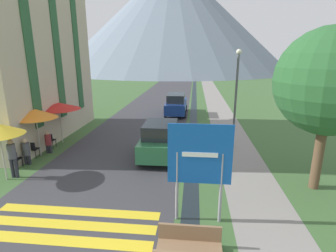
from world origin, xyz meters
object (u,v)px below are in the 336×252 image
Objects in this scene: road_sign at (200,161)px; footbridge at (189,252)px; cafe_chair_near_right at (14,158)px; streetlamp at (236,91)px; parked_car_near at (161,140)px; cafe_chair_middle at (33,148)px; hotel_building at (13,38)px; cafe_umbrella_rear_red at (59,106)px; cafe_umbrella_middle_orange at (35,114)px; cafe_chair_far_left at (50,139)px; person_seated_far at (26,150)px; person_seated_near at (48,141)px; tree_by_path at (330,82)px; cafe_chair_near_left at (15,158)px; person_standing_terrace at (12,156)px; parked_car_far at (176,104)px; cafe_chair_far_right at (47,139)px.

road_sign is 1.85× the size of footbridge.
cafe_chair_near_right is 11.35m from streetlamp.
parked_car_near is 6.44m from cafe_chair_middle.
hotel_building reaches higher than cafe_chair_middle.
streetlamp is (9.96, 0.21, 0.95)m from cafe_umbrella_rear_red.
cafe_chair_far_left is at bearing 93.52° from cafe_umbrella_middle_orange.
road_sign is at bearing -35.76° from hotel_building.
cafe_chair_middle is 0.35× the size of cafe_umbrella_middle_orange.
cafe_umbrella_rear_red reaches higher than person_seated_far.
tree_by_path reaches higher than person_seated_near.
cafe_chair_near_left is 0.35× the size of cafe_umbrella_middle_orange.
cafe_chair_near_right is at bearing 177.79° from tree_by_path.
cafe_chair_near_right is 0.16× the size of streetlamp.
hotel_building is 6.53× the size of person_standing_terrace.
parked_car_far is at bearing 95.19° from footbridge.
parked_car_far is 5.18× the size of cafe_chair_near_right.
footbridge is at bearing -76.95° from parked_car_near.
cafe_umbrella_middle_orange reaches higher than cafe_chair_far_left.
hotel_building is 13.02× the size of cafe_chair_far_right.
parked_car_far is 13.65m from cafe_chair_near_right.
person_seated_near is at bearing -81.14° from cafe_chair_far_right.
cafe_chair_near_right is at bearing -158.95° from streetlamp.
streetlamp is at bearing 119.57° from tree_by_path.
cafe_chair_middle is 10.89m from streetlamp.
person_seated_far is 13.05m from tree_by_path.
tree_by_path is (12.64, -3.22, 3.60)m from cafe_chair_far_left.
person_seated_far is (0.02, -1.11, -1.52)m from cafe_umbrella_middle_orange.
parked_car_far is 5.18× the size of cafe_chair_far_right.
parked_car_far is (9.07, 7.26, -5.06)m from hotel_building.
parked_car_far is at bearing 60.30° from cafe_chair_middle.
cafe_chair_far_left is 2.03m from cafe_umbrella_middle_orange.
cafe_umbrella_rear_red is at bearing 95.72° from cafe_chair_far_left.
road_sign is 7.42m from streetlamp.
person_standing_terrace reaches higher than cafe_chair_near_left.
parked_car_near reaches higher than cafe_chair_middle.
person_seated_near is at bearing 138.05° from footbridge.
road_sign is 3.70× the size of cafe_chair_far_left.
cafe_chair_far_right is 0.35× the size of cafe_umbrella_middle_orange.
hotel_building is 8.11m from person_standing_terrace.
cafe_umbrella_rear_red is at bearing 139.28° from road_sign.
tree_by_path is at bearing -40.93° from cafe_chair_far_right.
cafe_chair_far_right is 2.00m from cafe_umbrella_rear_red.
parked_car_near is 6.77m from cafe_chair_near_left.
cafe_chair_far_right is (-0.10, 1.46, 0.00)m from cafe_chair_middle.
cafe_chair_far_right is (-0.07, 2.77, 0.00)m from cafe_chair_near_left.
cafe_umbrella_rear_red is at bearing -18.40° from hotel_building.
tree_by_path is (12.49, -4.25, 1.91)m from cafe_umbrella_rear_red.
footbridge is at bearing -46.65° from cafe_chair_near_right.
parked_car_near is 1.59× the size of cafe_umbrella_rear_red.
cafe_chair_near_left is at bearing -61.34° from hotel_building.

